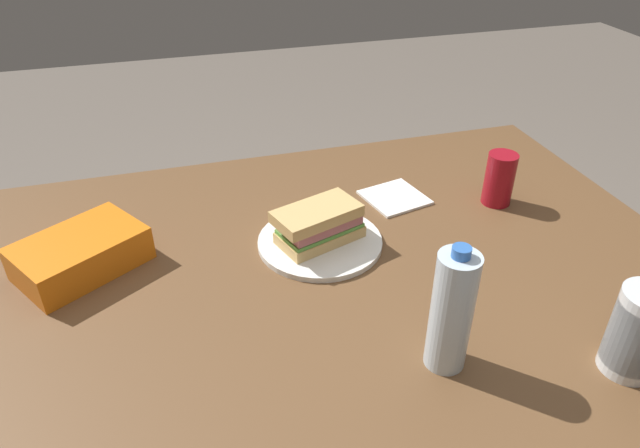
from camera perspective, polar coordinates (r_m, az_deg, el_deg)
dining_table at (r=1.19m, az=1.50°, el=-7.91°), size 1.42×1.03×0.76m
paper_plate at (r=1.19m, az=0.00°, el=-1.77°), size 0.26×0.26×0.01m
sandwich at (r=1.16m, az=-0.10°, el=0.02°), size 0.20×0.15×0.08m
soda_can_red at (r=1.37m, az=17.30°, el=4.28°), size 0.07×0.07×0.12m
chip_bag at (r=1.20m, az=-22.58°, el=-2.71°), size 0.27×0.25×0.07m
water_bottle_tall at (r=0.90m, az=12.87°, el=-8.42°), size 0.06×0.06×0.22m
plastic_cup_stack at (r=1.01m, az=28.90°, el=-9.35°), size 0.08×0.08×0.15m
paper_napkin at (r=1.36m, az=7.38°, el=2.62°), size 0.16×0.16×0.01m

